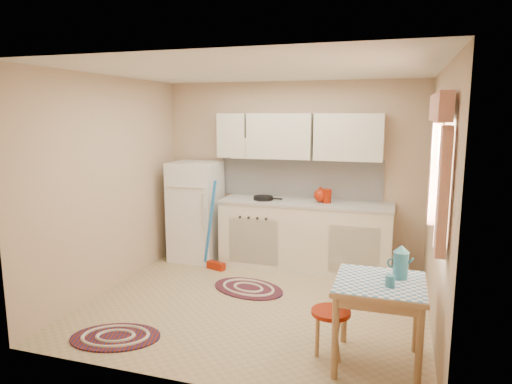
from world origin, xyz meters
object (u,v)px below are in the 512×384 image
at_px(fridge, 196,211).
at_px(base_cabinets, 305,237).
at_px(stool, 330,333).
at_px(table, 378,324).

xyz_separation_m(fridge, base_cabinets, (1.57, 0.05, -0.26)).
distance_m(fridge, stool, 3.12).
relative_size(base_cabinets, table, 3.12).
relative_size(base_cabinets, stool, 5.36).
bearing_deg(table, base_cabinets, 115.95).
xyz_separation_m(fridge, stool, (2.24, -2.12, -0.49)).
distance_m(base_cabinets, stool, 2.28).
height_order(base_cabinets, stool, base_cabinets).
relative_size(table, stool, 1.71).
xyz_separation_m(fridge, table, (2.63, -2.13, -0.34)).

